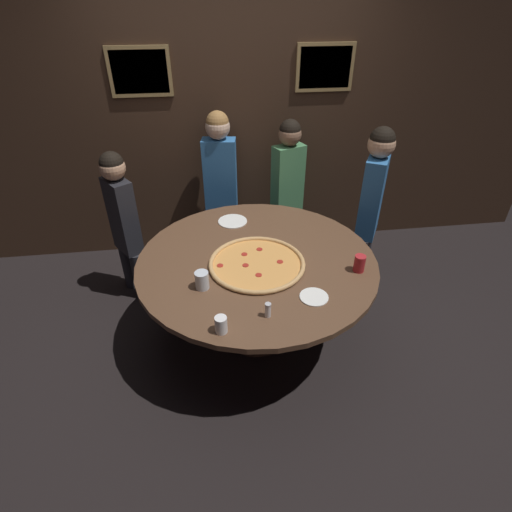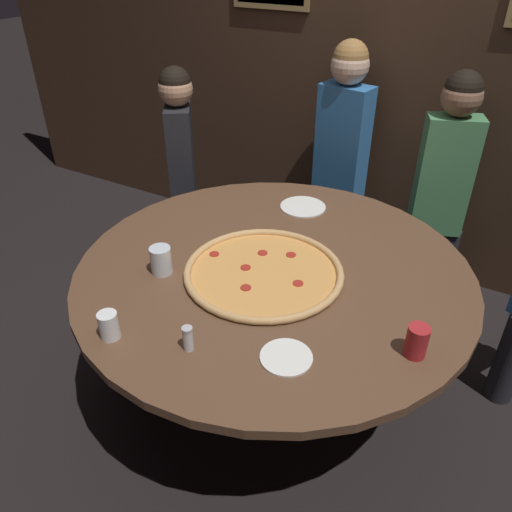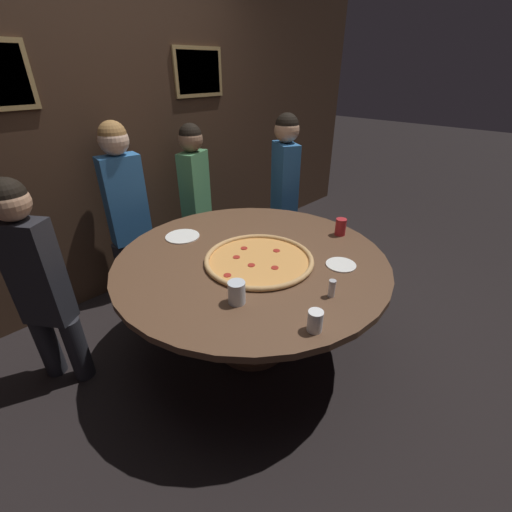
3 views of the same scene
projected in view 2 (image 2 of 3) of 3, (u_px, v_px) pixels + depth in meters
name	position (u px, v px, depth m)	size (l,w,h in m)	color
ground_plane	(271.00, 384.00, 2.57)	(24.00, 24.00, 0.00)	black
back_wall	(394.00, 64.00, 2.91)	(6.40, 0.08, 2.60)	#3D281C
dining_table	(273.00, 288.00, 2.23)	(1.71, 1.71, 0.74)	brown
giant_pizza	(264.00, 272.00, 2.10)	(0.68, 0.68, 0.03)	#E0994C
drink_cup_near_right	(109.00, 326.00, 1.76)	(0.07, 0.07, 0.10)	white
drink_cup_by_shaker	(161.00, 260.00, 2.09)	(0.09, 0.09, 0.12)	silver
drink_cup_centre_back	(417.00, 341.00, 1.68)	(0.08, 0.08, 0.12)	#B22328
white_plate_left_side	(303.00, 207.00, 2.62)	(0.24, 0.24, 0.01)	white
white_plate_near_front	(286.00, 357.00, 1.70)	(0.18, 0.18, 0.01)	white
condiment_shaker	(188.00, 338.00, 1.71)	(0.04, 0.04, 0.10)	silver
diner_far_left	(182.00, 163.00, 3.08)	(0.29, 0.34, 1.33)	#232328
diner_far_right	(342.00, 149.00, 3.07)	(0.38, 0.22, 1.46)	#232328
diner_side_right	(443.00, 181.00, 2.78)	(0.37, 0.25, 1.39)	#232328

